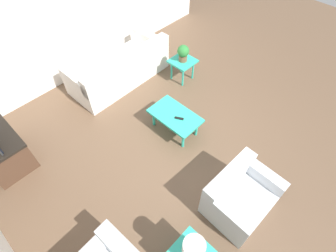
{
  "coord_description": "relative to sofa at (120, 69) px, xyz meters",
  "views": [
    {
      "loc": [
        -1.72,
        2.21,
        3.87
      ],
      "look_at": [
        0.17,
        0.25,
        0.55
      ],
      "focal_mm": 28.0,
      "sensor_mm": 36.0,
      "label": 1
    }
  ],
  "objects": [
    {
      "name": "table_lamp",
      "position": [
        -3.51,
        1.78,
        0.45
      ],
      "size": [
        0.26,
        0.26,
        0.43
      ],
      "color": "red",
      "rests_on": "side_table_lamp"
    },
    {
      "name": "side_table_plant",
      "position": [
        -0.92,
        -0.97,
        0.11
      ],
      "size": [
        0.49,
        0.49,
        0.48
      ],
      "color": "#2DB79E",
      "rests_on": "ground_plane"
    },
    {
      "name": "sofa",
      "position": [
        0.0,
        0.0,
        0.0
      ],
      "size": [
        0.97,
        2.17,
        0.8
      ],
      "rotation": [
        0.0,
        0.0,
        1.58
      ],
      "color": "white",
      "rests_on": "ground_plane"
    },
    {
      "name": "coffee_table",
      "position": [
        -1.8,
        0.22,
        0.06
      ],
      "size": [
        0.92,
        0.55,
        0.41
      ],
      "color": "#2DB79E",
      "rests_on": "ground_plane"
    },
    {
      "name": "armchair",
      "position": [
        -3.48,
        0.66,
        -0.01
      ],
      "size": [
        0.8,
        1.01,
        0.71
      ],
      "rotation": [
        0.0,
        0.0,
        -1.61
      ],
      "color": "silver",
      "rests_on": "ground_plane"
    },
    {
      "name": "potted_plant",
      "position": [
        -0.92,
        -0.97,
        0.38
      ],
      "size": [
        0.25,
        0.25,
        0.36
      ],
      "color": "brown",
      "rests_on": "side_table_plant"
    },
    {
      "name": "wall_right",
      "position": [
        0.93,
        0.33,
        1.05
      ],
      "size": [
        0.12,
        7.2,
        2.7
      ],
      "color": "white",
      "rests_on": "ground_plane"
    },
    {
      "name": "tv_stand_chest",
      "position": [
        -0.19,
        2.69,
        0.03
      ],
      "size": [
        1.05,
        0.65,
        0.62
      ],
      "color": "#4C3323",
      "rests_on": "ground_plane"
    },
    {
      "name": "remote_control",
      "position": [
        -1.91,
        0.24,
        0.12
      ],
      "size": [
        0.16,
        0.11,
        0.02
      ],
      "color": "black",
      "rests_on": "coffee_table"
    },
    {
      "name": "ground_plane",
      "position": [
        -2.13,
        0.33,
        -0.3
      ],
      "size": [
        14.0,
        14.0,
        0.0
      ],
      "primitive_type": "plane",
      "color": "brown"
    }
  ]
}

